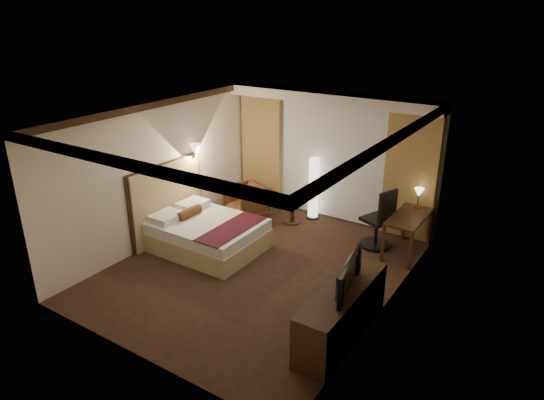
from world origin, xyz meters
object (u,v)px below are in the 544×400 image
Objects in this scene: desk at (407,234)px; office_chair at (377,217)px; floor_lamp at (314,188)px; dresser at (342,313)px; television at (343,269)px; bed at (208,235)px; armchair at (247,200)px; side_table at (292,212)px.

office_chair reaches higher than desk.
dresser is (2.27, -3.37, -0.30)m from floor_lamp.
office_chair is at bearing -18.12° from floor_lamp.
television is at bearing -56.43° from floor_lamp.
armchair is (-0.26, 1.61, 0.11)m from bed.
television is at bearing -89.60° from desk.
armchair is 3.45m from desk.
armchair reaches higher than desk.
desk is at bearing 90.99° from dresser.
bed is 3.18m from office_chair.
desk is 1.17× the size of television.
floor_lamp is at bearing 23.55° from television.
bed is at bearing -123.49° from office_chair.
dresser is at bearing -100.02° from television.
side_table is (0.72, 1.87, -0.03)m from bed.
dresser is (0.63, -2.83, -0.22)m from office_chair.
desk is at bearing -12.38° from floor_lamp.
armchair is 4.40m from television.
bed is 3.39m from dresser.
floor_lamp reaches higher than dresser.
floor_lamp reaches higher than desk.
bed is 2.45× the size of armchair.
armchair is 0.64× the size of desk.
office_chair is 2.93m from television.
office_chair is at bearing 25.78° from armchair.
armchair is 4.37m from dresser.
side_table is at bearing -117.21° from floor_lamp.
floor_lamp is 2.29m from desk.
television reaches higher than side_table.
desk reaches higher than side_table.
floor_lamp reaches higher than side_table.
office_chair is at bearing 1.89° from television.
floor_lamp is 1.30× the size of television.
desk is at bearing 30.35° from bed.
armchair is 0.41× the size of dresser.
bed is 1.63m from armchair.
bed is at bearing -110.90° from side_table.
floor_lamp reaches higher than office_chair.
side_table is 0.48× the size of television.
bed is 3.44m from television.
television is at bearing 180.00° from dresser.
dresser is at bearing -17.63° from bed.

